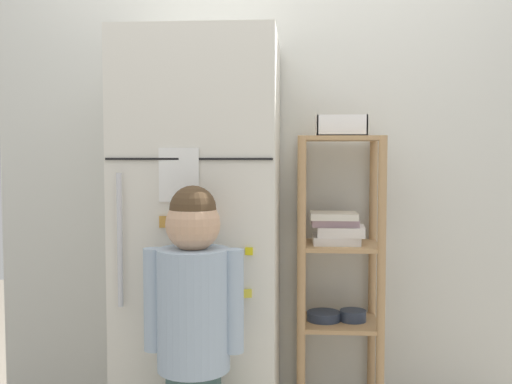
# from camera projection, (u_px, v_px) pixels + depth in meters

# --- Properties ---
(kitchen_wall_back) EXTENTS (2.65, 0.03, 2.18)m
(kitchen_wall_back) POSITION_uv_depth(u_px,v_px,m) (274.00, 178.00, 2.79)
(kitchen_wall_back) COLOR silver
(kitchen_wall_back) RESTS_ON ground
(refrigerator) EXTENTS (0.63, 0.64, 1.68)m
(refrigerator) POSITION_uv_depth(u_px,v_px,m) (202.00, 240.00, 2.49)
(refrigerator) COLOR silver
(refrigerator) RESTS_ON ground
(child_standing) EXTENTS (0.35, 0.26, 1.09)m
(child_standing) POSITION_uv_depth(u_px,v_px,m) (194.00, 308.00, 2.07)
(child_standing) COLOR #3D5956
(child_standing) RESTS_ON ground
(pantry_shelf_unit) EXTENTS (0.37, 0.32, 1.28)m
(pantry_shelf_unit) POSITION_uv_depth(u_px,v_px,m) (338.00, 257.00, 2.60)
(pantry_shelf_unit) COLOR tan
(pantry_shelf_unit) RESTS_ON ground
(fruit_bin) EXTENTS (0.21, 0.16, 0.09)m
(fruit_bin) POSITION_uv_depth(u_px,v_px,m) (343.00, 129.00, 2.54)
(fruit_bin) COLOR white
(fruit_bin) RESTS_ON pantry_shelf_unit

